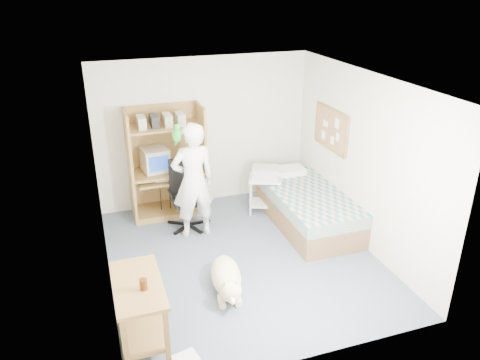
{
  "coord_description": "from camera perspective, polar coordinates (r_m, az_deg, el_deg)",
  "views": [
    {
      "loc": [
        -1.82,
        -5.3,
        3.65
      ],
      "look_at": [
        0.08,
        0.33,
        1.05
      ],
      "focal_mm": 35.0,
      "sensor_mm": 36.0,
      "label": 1
    }
  ],
  "objects": [
    {
      "name": "floor",
      "position": [
        6.69,
        0.27,
        -9.46
      ],
      "size": [
        4.0,
        4.0,
        0.0
      ],
      "primitive_type": "plane",
      "color": "#444C5C",
      "rests_on": "ground"
    },
    {
      "name": "wall_back",
      "position": [
        7.9,
        -4.43,
        5.85
      ],
      "size": [
        3.6,
        0.02,
        2.5
      ],
      "primitive_type": "cube",
      "color": "silver",
      "rests_on": "floor"
    },
    {
      "name": "printer",
      "position": [
        7.63,
        3.09,
        0.96
      ],
      "size": [
        0.51,
        0.46,
        0.18
      ],
      "primitive_type": "cube",
      "rotation": [
        0.0,
        0.0,
        -0.39
      ],
      "color": "#AAAAA5",
      "rests_on": "printer_cart"
    },
    {
      "name": "dog",
      "position": [
        5.97,
        -1.63,
        -11.84
      ],
      "size": [
        0.49,
        1.15,
        0.43
      ],
      "rotation": [
        0.0,
        0.0,
        -0.16
      ],
      "color": "#D2BD8C",
      "rests_on": "floor"
    },
    {
      "name": "parrot",
      "position": [
        6.61,
        -7.69,
        5.57
      ],
      "size": [
        0.13,
        0.23,
        0.36
      ],
      "rotation": [
        0.0,
        0.0,
        0.06
      ],
      "color": "#127F1A",
      "rests_on": "person"
    },
    {
      "name": "drink_glass",
      "position": [
        4.9,
        -11.7,
        -12.35
      ],
      "size": [
        0.08,
        0.08,
        0.12
      ],
      "primitive_type": "cylinder",
      "color": "#401D0A",
      "rests_on": "side_desk"
    },
    {
      "name": "wall_right",
      "position": [
        6.85,
        14.7,
        2.31
      ],
      "size": [
        0.02,
        4.0,
        2.5
      ],
      "primitive_type": "cube",
      "color": "silver",
      "rests_on": "floor"
    },
    {
      "name": "pencil_cup",
      "position": [
        7.64,
        -6.49,
        1.72
      ],
      "size": [
        0.08,
        0.08,
        0.12
      ],
      "primitive_type": "cylinder",
      "color": "gold",
      "rests_on": "computer_hutch"
    },
    {
      "name": "printer_cart",
      "position": [
        7.75,
        3.05,
        -1.09
      ],
      "size": [
        0.64,
        0.58,
        0.62
      ],
      "rotation": [
        0.0,
        0.0,
        -0.39
      ],
      "color": "silver",
      "rests_on": "floor"
    },
    {
      "name": "keyboard",
      "position": [
        7.58,
        -8.55,
        0.2
      ],
      "size": [
        0.46,
        0.19,
        0.03
      ],
      "primitive_type": "cube",
      "rotation": [
        0.0,
        0.0,
        -0.07
      ],
      "color": "beige",
      "rests_on": "computer_hutch"
    },
    {
      "name": "floor_box_b",
      "position": [
        5.4,
        -11.03,
        -18.86
      ],
      "size": [
        0.25,
        0.27,
        0.08
      ],
      "primitive_type": "cube",
      "rotation": [
        0.0,
        0.0,
        0.38
      ],
      "color": "beige",
      "rests_on": "floor"
    },
    {
      "name": "side_desk",
      "position": [
        5.18,
        -12.15,
        -14.53
      ],
      "size": [
        0.5,
        1.0,
        0.75
      ],
      "color": "brown",
      "rests_on": "floor"
    },
    {
      "name": "person",
      "position": [
        6.89,
        -5.72,
        -0.12
      ],
      "size": [
        0.67,
        0.46,
        1.78
      ],
      "primitive_type": "imported",
      "rotation": [
        0.0,
        0.0,
        3.2
      ],
      "color": "white",
      "rests_on": "floor"
    },
    {
      "name": "crt_monitor",
      "position": [
        7.6,
        -10.34,
        2.47
      ],
      "size": [
        0.45,
        0.47,
        0.37
      ],
      "rotation": [
        0.0,
        0.0,
        0.16
      ],
      "color": "beige",
      "rests_on": "computer_hutch"
    },
    {
      "name": "corkboard",
      "position": [
        7.5,
        11.02,
        6.11
      ],
      "size": [
        0.04,
        0.94,
        0.66
      ],
      "color": "#916441",
      "rests_on": "wall_right"
    },
    {
      "name": "computer_hutch",
      "position": [
        7.67,
        -8.9,
        1.67
      ],
      "size": [
        1.2,
        0.63,
        1.8
      ],
      "color": "brown",
      "rests_on": "floor"
    },
    {
      "name": "wall_left",
      "position": [
        5.82,
        -16.74,
        -1.81
      ],
      "size": [
        0.02,
        4.0,
        2.5
      ],
      "primitive_type": "cube",
      "color": "silver",
      "rests_on": "floor"
    },
    {
      "name": "ceiling",
      "position": [
        5.72,
        0.32,
        12.02
      ],
      "size": [
        3.6,
        4.0,
        0.02
      ],
      "primitive_type": "cube",
      "color": "white",
      "rests_on": "wall_back"
    },
    {
      "name": "bed",
      "position": [
        7.49,
        8.21,
        -3.33
      ],
      "size": [
        1.02,
        2.02,
        0.66
      ],
      "color": "brown",
      "rests_on": "floor"
    },
    {
      "name": "office_chair",
      "position": [
        7.37,
        -6.52,
        -2.87
      ],
      "size": [
        0.6,
        0.6,
        1.07
      ],
      "rotation": [
        0.0,
        0.0,
        0.06
      ],
      "color": "black",
      "rests_on": "floor"
    }
  ]
}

